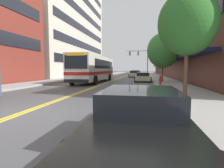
{
  "coord_description": "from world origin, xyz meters",
  "views": [
    {
      "loc": [
        4.44,
        -5.57,
        1.62
      ],
      "look_at": [
        -0.81,
        22.92,
        -0.82
      ],
      "focal_mm": 28.0,
      "sensor_mm": 36.0,
      "label": 1
    }
  ],
  "objects_px": {
    "car_black_parked_right_foreground": "(140,120)",
    "car_beige_moving_third": "(134,74)",
    "car_champagne_parked_right_mid": "(143,77)",
    "street_lamp_left_near": "(1,20)",
    "car_navy_parked_left_mid": "(105,74)",
    "traffic_signal_mast": "(140,57)",
    "car_dark_grey_moving_lead": "(134,73)",
    "street_tree_right_mid": "(163,50)",
    "car_white_parked_left_near": "(98,75)",
    "car_charcoal_moving_second": "(137,72)",
    "fire_hydrant": "(160,80)",
    "city_bus": "(95,68)",
    "street_tree_right_near": "(187,23)"
  },
  "relations": [
    {
      "from": "car_champagne_parked_right_mid",
      "to": "traffic_signal_mast",
      "type": "bearing_deg",
      "value": 92.35
    },
    {
      "from": "car_black_parked_right_foreground",
      "to": "car_beige_moving_third",
      "type": "distance_m",
      "value": 33.16
    },
    {
      "from": "car_white_parked_left_near",
      "to": "fire_hydrant",
      "type": "relative_size",
      "value": 4.63
    },
    {
      "from": "car_charcoal_moving_second",
      "to": "fire_hydrant",
      "type": "xyz_separation_m",
      "value": [
        3.76,
        -40.67,
        0.02
      ]
    },
    {
      "from": "city_bus",
      "to": "car_champagne_parked_right_mid",
      "type": "distance_m",
      "value": 6.51
    },
    {
      "from": "car_dark_grey_moving_lead",
      "to": "street_tree_right_near",
      "type": "xyz_separation_m",
      "value": [
        4.78,
        -35.58,
        3.43
      ]
    },
    {
      "from": "car_dark_grey_moving_lead",
      "to": "street_tree_right_near",
      "type": "distance_m",
      "value": 36.07
    },
    {
      "from": "car_navy_parked_left_mid",
      "to": "car_beige_moving_third",
      "type": "xyz_separation_m",
      "value": [
        6.74,
        -2.56,
        0.03
      ]
    },
    {
      "from": "car_champagne_parked_right_mid",
      "to": "car_charcoal_moving_second",
      "type": "height_order",
      "value": "car_charcoal_moving_second"
    },
    {
      "from": "street_lamp_left_near",
      "to": "car_navy_parked_left_mid",
      "type": "bearing_deg",
      "value": 88.96
    },
    {
      "from": "car_navy_parked_left_mid",
      "to": "street_tree_right_near",
      "type": "height_order",
      "value": "street_tree_right_near"
    },
    {
      "from": "traffic_signal_mast",
      "to": "street_lamp_left_near",
      "type": "distance_m",
      "value": 33.91
    },
    {
      "from": "street_lamp_left_near",
      "to": "car_champagne_parked_right_mid",
      "type": "bearing_deg",
      "value": 55.21
    },
    {
      "from": "street_lamp_left_near",
      "to": "car_white_parked_left_near",
      "type": "bearing_deg",
      "value": 88.32
    },
    {
      "from": "car_black_parked_right_foreground",
      "to": "car_champagne_parked_right_mid",
      "type": "xyz_separation_m",
      "value": [
        -0.08,
        19.95,
        0.0
      ]
    },
    {
      "from": "car_champagne_parked_right_mid",
      "to": "street_tree_right_mid",
      "type": "xyz_separation_m",
      "value": [
        2.25,
        -2.56,
        3.23
      ]
    },
    {
      "from": "traffic_signal_mast",
      "to": "car_charcoal_moving_second",
      "type": "bearing_deg",
      "value": 95.16
    },
    {
      "from": "car_white_parked_left_near",
      "to": "car_champagne_parked_right_mid",
      "type": "bearing_deg",
      "value": -46.95
    },
    {
      "from": "street_lamp_left_near",
      "to": "street_tree_right_mid",
      "type": "height_order",
      "value": "street_lamp_left_near"
    },
    {
      "from": "car_white_parked_left_near",
      "to": "car_dark_grey_moving_lead",
      "type": "relative_size",
      "value": 0.92
    },
    {
      "from": "car_dark_grey_moving_lead",
      "to": "car_charcoal_moving_second",
      "type": "relative_size",
      "value": 1.06
    },
    {
      "from": "car_dark_grey_moving_lead",
      "to": "street_tree_right_mid",
      "type": "xyz_separation_m",
      "value": [
        4.66,
        -24.66,
        3.16
      ]
    },
    {
      "from": "car_dark_grey_moving_lead",
      "to": "street_tree_right_near",
      "type": "height_order",
      "value": "street_tree_right_near"
    },
    {
      "from": "car_white_parked_left_near",
      "to": "street_tree_right_mid",
      "type": "relative_size",
      "value": 0.74
    },
    {
      "from": "fire_hydrant",
      "to": "car_champagne_parked_right_mid",
      "type": "bearing_deg",
      "value": 103.96
    },
    {
      "from": "street_lamp_left_near",
      "to": "fire_hydrant",
      "type": "relative_size",
      "value": 9.13
    },
    {
      "from": "car_white_parked_left_near",
      "to": "car_beige_moving_third",
      "type": "height_order",
      "value": "car_beige_moving_third"
    },
    {
      "from": "car_navy_parked_left_mid",
      "to": "car_charcoal_moving_second",
      "type": "distance_m",
      "value": 19.44
    },
    {
      "from": "car_navy_parked_left_mid",
      "to": "fire_hydrant",
      "type": "distance_m",
      "value": 24.65
    },
    {
      "from": "car_black_parked_right_foreground",
      "to": "car_dark_grey_moving_lead",
      "type": "height_order",
      "value": "car_dark_grey_moving_lead"
    },
    {
      "from": "car_dark_grey_moving_lead",
      "to": "traffic_signal_mast",
      "type": "height_order",
      "value": "traffic_signal_mast"
    },
    {
      "from": "car_white_parked_left_near",
      "to": "traffic_signal_mast",
      "type": "height_order",
      "value": "traffic_signal_mast"
    },
    {
      "from": "car_white_parked_left_near",
      "to": "car_navy_parked_left_mid",
      "type": "relative_size",
      "value": 0.85
    },
    {
      "from": "car_white_parked_left_near",
      "to": "fire_hydrant",
      "type": "distance_m",
      "value": 18.83
    },
    {
      "from": "car_white_parked_left_near",
      "to": "car_navy_parked_left_mid",
      "type": "xyz_separation_m",
      "value": [
        -0.13,
        6.55,
        -0.02
      ]
    },
    {
      "from": "car_champagne_parked_right_mid",
      "to": "street_tree_right_near",
      "type": "xyz_separation_m",
      "value": [
        2.38,
        -13.48,
        3.5
      ]
    },
    {
      "from": "car_navy_parked_left_mid",
      "to": "car_champagne_parked_right_mid",
      "type": "distance_m",
      "value": 17.96
    },
    {
      "from": "city_bus",
      "to": "street_tree_right_mid",
      "type": "relative_size",
      "value": 2.21
    },
    {
      "from": "car_navy_parked_left_mid",
      "to": "fire_hydrant",
      "type": "relative_size",
      "value": 5.45
    },
    {
      "from": "car_dark_grey_moving_lead",
      "to": "car_black_parked_right_foreground",
      "type": "bearing_deg",
      "value": -86.62
    },
    {
      "from": "car_navy_parked_left_mid",
      "to": "fire_hydrant",
      "type": "bearing_deg",
      "value": -65.19
    },
    {
      "from": "car_beige_moving_third",
      "to": "traffic_signal_mast",
      "type": "height_order",
      "value": "traffic_signal_mast"
    },
    {
      "from": "car_charcoal_moving_second",
      "to": "city_bus",
      "type": "bearing_deg",
      "value": -96.31
    },
    {
      "from": "car_navy_parked_left_mid",
      "to": "traffic_signal_mast",
      "type": "distance_m",
      "value": 9.63
    },
    {
      "from": "city_bus",
      "to": "street_tree_right_near",
      "type": "distance_m",
      "value": 14.47
    },
    {
      "from": "car_dark_grey_moving_lead",
      "to": "car_navy_parked_left_mid",
      "type": "bearing_deg",
      "value": -134.51
    },
    {
      "from": "car_champagne_parked_right_mid",
      "to": "car_beige_moving_third",
      "type": "xyz_separation_m",
      "value": [
        -1.94,
        13.16,
        0.06
      ]
    },
    {
      "from": "car_champagne_parked_right_mid",
      "to": "car_charcoal_moving_second",
      "type": "xyz_separation_m",
      "value": [
        -2.11,
        34.01,
        0.04
      ]
    },
    {
      "from": "car_champagne_parked_right_mid",
      "to": "street_lamp_left_near",
      "type": "distance_m",
      "value": 16.72
    },
    {
      "from": "car_champagne_parked_right_mid",
      "to": "traffic_signal_mast",
      "type": "relative_size",
      "value": 0.67
    }
  ]
}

